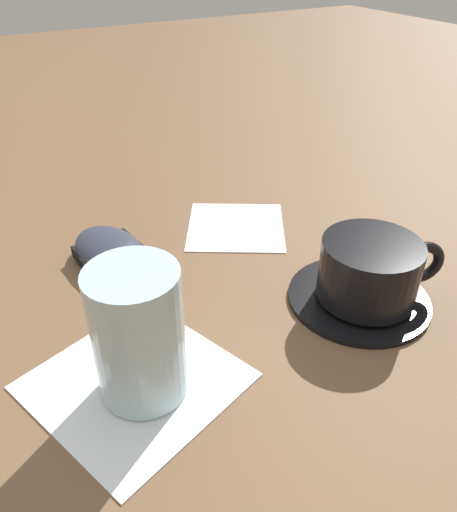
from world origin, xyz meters
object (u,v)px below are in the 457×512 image
object	(u,v)px
saucer	(359,296)
drinking_glass	(138,334)
computer_mouse	(110,251)
coffee_cup	(371,270)

from	to	relation	value
saucer	drinking_glass	size ratio (longest dim) A/B	1.24
saucer	computer_mouse	bearing A→B (deg)	46.30
coffee_cup	computer_mouse	distance (m)	0.27
drinking_glass	coffee_cup	bearing A→B (deg)	-90.96
saucer	coffee_cup	distance (m)	0.03
coffee_cup	computer_mouse	size ratio (longest dim) A/B	1.02
computer_mouse	drinking_glass	world-z (taller)	drinking_glass
computer_mouse	saucer	bearing A→B (deg)	-133.70
computer_mouse	drinking_glass	bearing A→B (deg)	169.77
computer_mouse	drinking_glass	distance (m)	0.19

